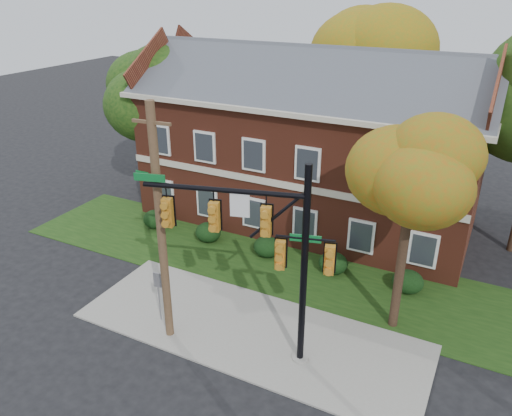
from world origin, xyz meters
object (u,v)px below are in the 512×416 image
at_px(hedge_center, 267,247).
at_px(utility_pole, 161,229).
at_px(apartment_building, 309,135).
at_px(tree_near_right, 420,173).
at_px(traffic_signal, 264,243).
at_px(tree_far_rear, 377,48).
at_px(hedge_far_right, 408,282).
at_px(hedge_right, 333,263).
at_px(sign_post, 158,289).
at_px(hedge_far_left, 155,219).
at_px(tree_left_rear, 153,92).
at_px(hedge_left, 208,232).

xyz_separation_m(hedge_center, utility_pole, (-0.69, -7.34, 4.20)).
bearing_deg(apartment_building, tree_near_right, -48.23).
relative_size(traffic_signal, utility_pole, 0.82).
relative_size(tree_near_right, traffic_signal, 1.12).
height_order(traffic_signal, utility_pole, utility_pole).
xyz_separation_m(apartment_building, tree_far_rear, (1.34, 7.84, 3.86)).
bearing_deg(hedge_far_right, apartment_building, 143.11).
bearing_deg(utility_pole, hedge_center, 79.49).
xyz_separation_m(apartment_building, hedge_right, (3.50, -5.25, -4.46)).
distance_m(hedge_center, sign_post, 7.02).
bearing_deg(sign_post, hedge_right, 43.66).
bearing_deg(utility_pole, hedge_far_right, 38.49).
xyz_separation_m(hedge_far_left, tree_far_rear, (8.34, 13.09, 8.32)).
xyz_separation_m(apartment_building, hedge_far_right, (7.00, -5.25, -4.46)).
bearing_deg(hedge_right, hedge_center, 180.00).
relative_size(hedge_right, utility_pole, 0.15).
height_order(hedge_right, tree_far_rear, tree_far_rear).
distance_m(hedge_far_left, tree_far_rear, 17.61).
bearing_deg(tree_left_rear, apartment_building, 6.54).
distance_m(hedge_far_right, sign_post, 10.95).
height_order(hedge_center, tree_near_right, tree_near_right).
bearing_deg(sign_post, traffic_signal, -8.93).
height_order(hedge_right, traffic_signal, traffic_signal).
bearing_deg(hedge_right, traffic_signal, -93.33).
relative_size(hedge_center, traffic_signal, 0.18).
height_order(hedge_far_right, utility_pole, utility_pole).
bearing_deg(hedge_far_left, sign_post, -51.14).
distance_m(hedge_right, tree_left_rear, 15.17).
bearing_deg(tree_left_rear, tree_near_right, -22.36).
bearing_deg(sign_post, tree_far_rear, 72.08).
height_order(hedge_far_left, hedge_right, same).
bearing_deg(tree_left_rear, utility_pole, -51.75).
bearing_deg(hedge_center, hedge_left, 180.00).
height_order(hedge_far_left, hedge_left, same).
distance_m(apartment_building, hedge_left, 7.73).
xyz_separation_m(hedge_left, hedge_right, (7.00, 0.00, 0.00)).
height_order(hedge_far_left, sign_post, sign_post).
relative_size(hedge_left, tree_left_rear, 0.16).
bearing_deg(hedge_right, tree_far_rear, 99.36).
bearing_deg(tree_left_rear, hedge_far_left, -56.58).
relative_size(hedge_far_left, hedge_right, 1.00).
bearing_deg(hedge_left, tree_far_rear, 69.71).
bearing_deg(hedge_far_left, hedge_far_right, 0.00).
distance_m(apartment_building, tree_left_rear, 9.94).
xyz_separation_m(tree_left_rear, utility_pole, (9.04, -11.47, -1.96)).
relative_size(apartment_building, hedge_far_left, 13.43).
distance_m(apartment_building, tree_near_right, 10.97).
height_order(traffic_signal, sign_post, traffic_signal).
height_order(hedge_left, tree_near_right, tree_near_right).
xyz_separation_m(hedge_far_right, traffic_signal, (-3.89, -6.71, 4.24)).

